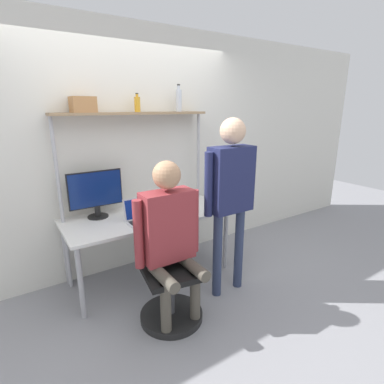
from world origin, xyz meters
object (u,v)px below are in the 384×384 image
bottle_amber (137,104)px  bottle_clear (179,100)px  laptop (139,215)px  cell_phone (166,217)px  monitor (96,192)px  office_chair (169,287)px  storage_box (83,105)px  person_standing (231,185)px  person_seated (170,230)px

bottle_amber → bottle_clear: (0.50, -0.00, 0.05)m
laptop → cell_phone: (0.27, -0.07, -0.06)m
monitor → bottle_clear: (1.02, 0.04, 0.91)m
office_chair → storage_box: storage_box is taller
laptop → person_standing: size_ratio=0.16×
laptop → office_chair: laptop is taller
laptop → bottle_amber: (0.20, 0.37, 1.07)m
cell_phone → office_chair: office_chair is taller
person_seated → person_standing: size_ratio=0.82×
bottle_amber → bottle_clear: 0.50m
cell_phone → bottle_amber: bottle_amber is taller
cell_phone → bottle_clear: bearing=45.6°
person_seated → bottle_clear: 1.62m
person_seated → person_standing: bearing=5.7°
person_seated → storage_box: storage_box is taller
monitor → cell_phone: size_ratio=3.65×
person_standing → bottle_amber: size_ratio=9.27×
monitor → person_standing: person_standing is taller
cell_phone → storage_box: (-0.62, 0.44, 1.12)m
bottle_amber → laptop: bearing=-118.0°
monitor → storage_box: (-0.04, 0.04, 0.86)m
monitor → person_seated: (0.32, -0.97, -0.15)m
bottle_clear → storage_box: bearing=180.0°
cell_phone → bottle_clear: size_ratio=0.51×
monitor → person_standing: 1.37m
storage_box → bottle_amber: bearing=0.0°
office_chair → person_seated: size_ratio=0.66×
person_seated → person_standing: 0.76m
bottle_clear → storage_box: 1.05m
monitor → person_seated: 1.03m
monitor → office_chair: bearing=-70.5°
laptop → bottle_clear: bottle_clear is taller
person_standing → bottle_amber: bottle_amber is taller
bottle_amber → person_seated: bearing=-100.9°
cell_phone → storage_box: 1.36m
person_seated → person_standing: (0.70, 0.07, 0.27)m
monitor → person_standing: size_ratio=0.31×
monitor → person_standing: (1.02, -0.90, 0.13)m
laptop → person_seated: 0.65m
person_standing → storage_box: storage_box is taller
office_chair → storage_box: size_ratio=4.36×
person_seated → cell_phone: bearing=65.0°
office_chair → bottle_amber: bearing=79.0°
monitor → laptop: 0.50m
cell_phone → person_standing: (0.43, -0.50, 0.39)m
person_seated → monitor: bearing=108.3°
person_seated → bottle_clear: bearing=55.5°
monitor → bottle_clear: bearing=2.3°
person_standing → bottle_clear: bearing=90.3°
monitor → office_chair: 1.21m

